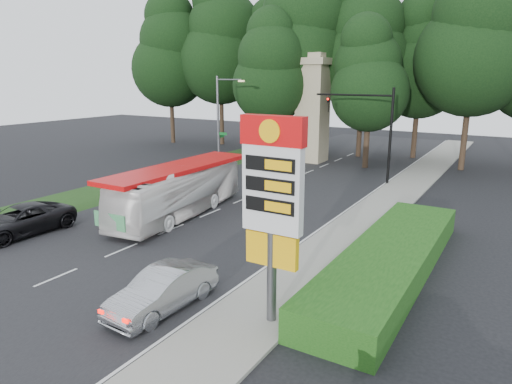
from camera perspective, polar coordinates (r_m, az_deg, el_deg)
The scene contains 21 objects.
ground at distance 20.33m, azimuth -24.84°, elevation -10.23°, with size 120.00×120.00×0.00m, color black.
road_surface at distance 28.23m, azimuth -4.52°, elevation -2.16°, with size 14.00×80.00×0.02m, color black.
sidewalk_right at distance 24.48m, azimuth 11.97°, elevation -4.91°, with size 3.00×80.00×0.12m, color gray.
grass_verge_left at distance 38.56m, azimuth -10.89°, elevation 2.10°, with size 5.00×50.00×0.02m, color #193814.
hedge at distance 19.91m, azimuth 16.42°, elevation -8.08°, with size 3.00×14.00×1.20m, color #194813.
gas_station_pylon at distance 14.13m, azimuth 2.06°, elevation -0.19°, with size 2.10×0.45×6.85m.
traffic_signal_mast at distance 35.61m, azimuth 14.51°, elevation 8.51°, with size 6.10×0.35×7.20m.
streetlight_signs at distance 39.44m, azimuth -4.51°, elevation 9.09°, with size 2.75×0.98×8.00m.
monument at distance 43.87m, azimuth 7.10°, elevation 10.42°, with size 3.00×3.00×10.05m.
tree_far_west at distance 57.31m, azimuth -10.78°, elevation 16.75°, with size 8.96×8.96×17.60m.
tree_west_mid at distance 55.22m, azimuth -4.47°, elevation 18.09°, with size 9.80×9.80×19.25m.
tree_west_near at distance 53.65m, azimuth 2.32°, elevation 16.44°, with size 8.40×8.40×16.50m.
tree_center_left at distance 47.93m, azimuth 5.45°, elevation 19.06°, with size 10.08×10.08×19.80m.
tree_center_right at distance 47.46m, azimuth 13.39°, elevation 17.59°, with size 9.24×9.24×18.15m.
tree_east_near at distance 48.03m, azimuth 19.95°, elevation 15.49°, with size 8.12×8.12×15.95m.
tree_east_mid at distance 43.39m, azimuth 25.80°, elevation 17.39°, with size 9.52×9.52×18.70m.
tree_monument_left at distance 44.68m, azimuth 1.84°, elevation 15.17°, with size 7.28×7.28×14.30m.
tree_monument_right at distance 41.36m, azimuth 14.11°, elevation 13.91°, with size 6.72×6.72×13.20m.
transit_bus at distance 27.01m, azimuth -9.62°, elevation 0.16°, with size 2.49×10.65×2.97m, color white.
sedan_silver at distance 16.61m, azimuth -11.58°, elevation -11.93°, with size 1.53×4.40×1.45m, color #9A9CA1.
suv_charcoal at distance 26.54m, azimuth -27.39°, elevation -3.17°, with size 2.50×5.43×1.51m, color black.
Camera 1 is at (15.81, -9.99, 7.98)m, focal length 32.00 mm.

